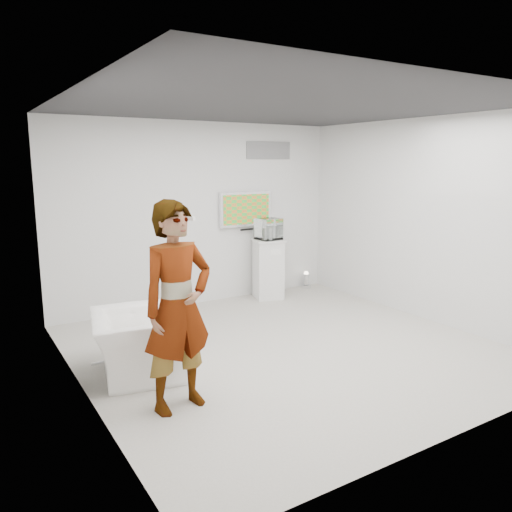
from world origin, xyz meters
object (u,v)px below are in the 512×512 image
object	(u,v)px
tv	(245,209)
armchair	(137,344)
pedestal	(268,269)
floor_uplight	(306,280)
person	(178,307)

from	to	relation	value
tv	armchair	world-z (taller)	tv
tv	pedestal	distance (m)	1.11
armchair	tv	bearing A→B (deg)	-38.82
tv	floor_uplight	size ratio (longest dim) A/B	3.29
tv	armchair	distance (m)	3.71
pedestal	floor_uplight	xyz separation A→B (m)	(1.00, 0.21, -0.37)
armchair	floor_uplight	xyz separation A→B (m)	(4.00, 2.11, -0.20)
tv	armchair	size ratio (longest dim) A/B	0.93
armchair	pedestal	world-z (taller)	pedestal
person	armchair	size ratio (longest dim) A/B	1.88
tv	armchair	xyz separation A→B (m)	(-2.73, -2.21, -1.20)
pedestal	armchair	bearing A→B (deg)	-147.65
armchair	floor_uplight	distance (m)	4.52
tv	floor_uplight	distance (m)	1.89
person	floor_uplight	world-z (taller)	person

